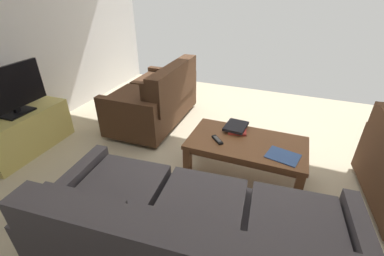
% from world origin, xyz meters
% --- Properties ---
extents(ground_plane, '(5.52, 4.92, 0.01)m').
position_xyz_m(ground_plane, '(0.00, 0.00, -0.00)').
color(ground_plane, beige).
extents(wall_right, '(0.12, 4.92, 2.77)m').
position_xyz_m(wall_right, '(2.76, 0.00, 1.38)').
color(wall_right, silver).
rests_on(wall_right, ground).
extents(sofa_main, '(2.05, 1.08, 0.80)m').
position_xyz_m(sofa_main, '(0.01, 1.23, 0.34)').
color(sofa_main, black).
rests_on(sofa_main, ground).
extents(loveseat_near, '(0.84, 1.41, 0.84)m').
position_xyz_m(loveseat_near, '(1.28, -0.67, 0.36)').
color(loveseat_near, black).
rests_on(loveseat_near, ground).
extents(coffee_table, '(1.10, 0.61, 0.43)m').
position_xyz_m(coffee_table, '(-0.09, 0.08, 0.36)').
color(coffee_table, brown).
rests_on(coffee_table, ground).
extents(tv_stand, '(0.43, 1.03, 0.48)m').
position_xyz_m(tv_stand, '(2.36, 0.53, 0.24)').
color(tv_stand, '#D8C666').
rests_on(tv_stand, ground).
extents(flat_tv, '(0.21, 0.79, 0.52)m').
position_xyz_m(flat_tv, '(2.36, 0.53, 0.75)').
color(flat_tv, black).
rests_on(flat_tv, tv_stand).
extents(book_stack, '(0.24, 0.28, 0.05)m').
position_xyz_m(book_stack, '(0.05, -0.11, 0.45)').
color(book_stack, '#C63833').
rests_on(book_stack, coffee_table).
extents(tv_remote, '(0.14, 0.15, 0.02)m').
position_xyz_m(tv_remote, '(0.17, 0.17, 0.44)').
color(tv_remote, black).
rests_on(tv_remote, coffee_table).
extents(loose_magazine, '(0.31, 0.27, 0.01)m').
position_xyz_m(loose_magazine, '(-0.43, 0.21, 0.43)').
color(loose_magazine, '#385693').
rests_on(loose_magazine, coffee_table).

